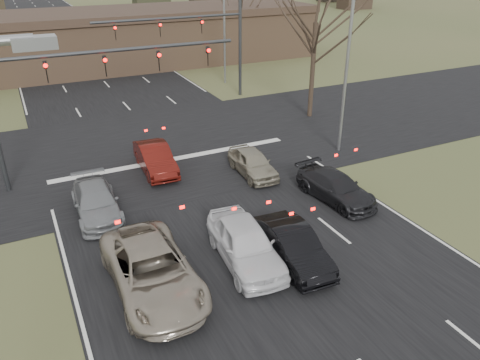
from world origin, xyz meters
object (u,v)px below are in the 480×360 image
at_px(mast_arm_far, 206,33).
at_px(car_charcoal_sedan, 336,187).
at_px(streetlight_right_near, 345,54).
at_px(car_silver_suv, 152,271).
at_px(car_red_ahead, 155,158).
at_px(mast_arm_near, 62,80).
at_px(car_silver_ahead, 253,163).
at_px(car_white_sedan, 245,243).
at_px(car_black_hatch, 293,246).
at_px(car_grey_ahead, 96,202).
at_px(streetlight_right_far, 222,16).
at_px(building, 109,39).

bearing_deg(mast_arm_far, car_charcoal_sedan, -93.20).
bearing_deg(streetlight_right_near, car_silver_suv, -150.91).
relative_size(car_silver_suv, car_red_ahead, 1.32).
bearing_deg(mast_arm_near, car_red_ahead, -14.74).
bearing_deg(car_charcoal_sedan, mast_arm_far, 80.82).
height_order(mast_arm_near, car_silver_ahead, mast_arm_near).
relative_size(car_white_sedan, car_black_hatch, 1.12).
bearing_deg(car_red_ahead, car_grey_ahead, -135.11).
distance_m(mast_arm_far, car_grey_ahead, 18.73).
height_order(mast_arm_near, streetlight_right_far, streetlight_right_far).
xyz_separation_m(building, car_silver_suv, (-6.33, -35.32, -1.88)).
bearing_deg(car_silver_ahead, car_grey_ahead, -172.40).
height_order(car_silver_suv, car_silver_ahead, car_silver_suv).
relative_size(car_black_hatch, car_silver_ahead, 1.08).
height_order(mast_arm_near, mast_arm_far, same).
height_order(mast_arm_near, car_white_sedan, mast_arm_near).
relative_size(car_silver_suv, car_white_sedan, 1.22).
distance_m(car_white_sedan, car_charcoal_sedan, 6.45).
bearing_deg(car_black_hatch, car_red_ahead, 106.22).
relative_size(car_silver_suv, car_silver_ahead, 1.47).
bearing_deg(car_black_hatch, car_silver_suv, 175.76).
distance_m(car_grey_ahead, car_silver_ahead, 8.10).
height_order(car_white_sedan, car_black_hatch, car_white_sedan).
height_order(streetlight_right_near, car_charcoal_sedan, streetlight_right_near).
distance_m(building, car_black_hatch, 36.12).
height_order(car_black_hatch, car_red_ahead, car_red_ahead).
bearing_deg(building, car_charcoal_sedan, -84.44).
relative_size(streetlight_right_near, car_grey_ahead, 2.24).
distance_m(car_black_hatch, car_grey_ahead, 8.94).
relative_size(building, car_silver_suv, 7.47).
bearing_deg(car_grey_ahead, streetlight_right_near, 7.43).
distance_m(streetlight_right_near, car_silver_suv, 15.79).
bearing_deg(building, car_red_ahead, -97.41).
xyz_separation_m(streetlight_right_near, car_silver_suv, (-13.15, -7.32, -4.80)).
height_order(mast_arm_far, car_charcoal_sedan, mast_arm_far).
bearing_deg(car_charcoal_sedan, car_grey_ahead, 155.42).
bearing_deg(car_red_ahead, mast_arm_far, 58.41).
height_order(car_charcoal_sedan, car_red_ahead, car_red_ahead).
distance_m(car_grey_ahead, car_red_ahead, 4.96).
relative_size(streetlight_right_far, car_white_sedan, 2.15).
xyz_separation_m(car_charcoal_sedan, car_grey_ahead, (-10.26, 3.45, 0.01)).
relative_size(streetlight_right_near, car_charcoal_sedan, 2.29).
bearing_deg(car_white_sedan, car_charcoal_sedan, 27.76).
bearing_deg(building, car_white_sedan, -94.49).
xyz_separation_m(streetlight_right_near, car_silver_ahead, (-5.82, -0.64, -4.93)).
height_order(mast_arm_far, streetlight_right_near, streetlight_right_near).
relative_size(streetlight_right_far, car_silver_suv, 1.76).
relative_size(mast_arm_near, car_red_ahead, 2.82).
bearing_deg(car_charcoal_sedan, mast_arm_near, 137.28).
relative_size(mast_arm_near, mast_arm_far, 1.09).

